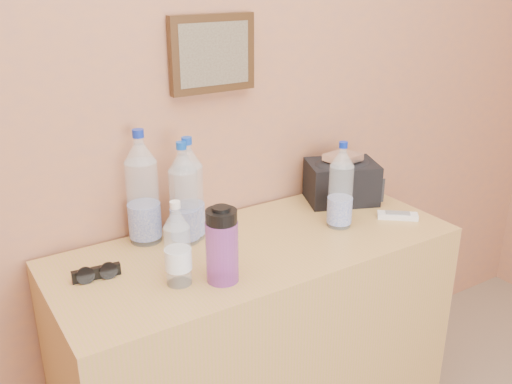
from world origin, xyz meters
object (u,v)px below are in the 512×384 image
(ac_remote, at_px, (398,216))
(pet_large_d, at_px, (341,190))
(pet_large_c, at_px, (184,199))
(dresser, at_px, (257,349))
(nalgene_bottle, at_px, (222,245))
(foil_packet, at_px, (343,157))
(pet_large_b, at_px, (189,194))
(pet_small, at_px, (178,248))
(sunglasses, at_px, (96,273))
(toiletry_bag, at_px, (342,179))
(pet_large_a, at_px, (143,193))

(ac_remote, bearing_deg, pet_large_d, -156.76)
(pet_large_c, distance_m, ac_remote, 0.77)
(dresser, xyz_separation_m, nalgene_bottle, (-0.20, -0.14, 0.52))
(foil_packet, bearing_deg, pet_large_b, 175.66)
(nalgene_bottle, xyz_separation_m, ac_remote, (0.74, 0.04, -0.10))
(nalgene_bottle, bearing_deg, pet_small, 155.91)
(pet_large_c, bearing_deg, dresser, -38.16)
(sunglasses, bearing_deg, pet_large_d, 0.23)
(dresser, relative_size, pet_large_c, 3.92)
(toiletry_bag, bearing_deg, dresser, -140.76)
(pet_large_d, xyz_separation_m, foil_packet, (0.13, 0.15, 0.05))
(dresser, distance_m, pet_large_d, 0.63)
(sunglasses, bearing_deg, foil_packet, 9.83)
(foil_packet, bearing_deg, ac_remote, -67.38)
(sunglasses, relative_size, foil_packet, 1.17)
(pet_large_c, height_order, foil_packet, pet_large_c)
(pet_large_c, relative_size, foil_packet, 2.85)
(pet_large_c, xyz_separation_m, foil_packet, (0.63, -0.03, 0.04))
(sunglasses, bearing_deg, pet_large_c, 20.97)
(pet_large_b, relative_size, pet_small, 1.37)
(pet_large_c, xyz_separation_m, ac_remote, (0.72, -0.24, -0.14))
(pet_large_a, xyz_separation_m, sunglasses, (-0.21, -0.16, -0.15))
(pet_large_a, bearing_deg, ac_remote, -20.64)
(pet_large_d, distance_m, ac_remote, 0.26)
(sunglasses, distance_m, ac_remote, 1.05)
(pet_large_d, bearing_deg, toiletry_bag, 48.58)
(pet_large_c, bearing_deg, pet_small, -119.58)
(nalgene_bottle, height_order, ac_remote, nalgene_bottle)
(pet_large_b, height_order, foil_packet, pet_large_b)
(pet_large_b, bearing_deg, dresser, -45.95)
(pet_large_d, distance_m, toiletry_bag, 0.23)
(ac_remote, bearing_deg, nalgene_bottle, -136.80)
(pet_large_b, xyz_separation_m, pet_small, (-0.16, -0.25, -0.04))
(dresser, xyz_separation_m, pet_small, (-0.32, -0.09, 0.52))
(pet_small, xyz_separation_m, sunglasses, (-0.19, 0.15, -0.09))
(pet_large_a, distance_m, pet_large_c, 0.13)
(toiletry_bag, bearing_deg, ac_remote, -52.20)
(nalgene_bottle, xyz_separation_m, sunglasses, (-0.30, 0.20, -0.09))
(toiletry_bag, bearing_deg, pet_large_b, -159.44)
(dresser, height_order, pet_large_b, pet_large_b)
(pet_large_a, relative_size, foil_packet, 3.18)
(pet_large_a, distance_m, nalgene_bottle, 0.37)
(pet_large_a, bearing_deg, dresser, -36.60)
(dresser, relative_size, toiletry_bag, 5.17)
(pet_large_d, distance_m, nalgene_bottle, 0.53)
(pet_large_d, bearing_deg, nalgene_bottle, -168.15)
(pet_large_d, xyz_separation_m, ac_remote, (0.22, -0.06, -0.12))
(dresser, bearing_deg, sunglasses, 173.13)
(pet_large_a, xyz_separation_m, pet_large_b, (0.14, -0.06, -0.01))
(pet_large_b, bearing_deg, pet_small, -122.45)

